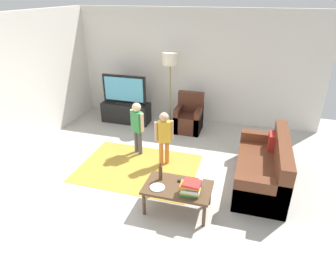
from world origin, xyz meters
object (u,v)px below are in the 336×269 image
at_px(plate, 157,187).
at_px(tv, 124,90).
at_px(couch, 266,169).
at_px(tv_stand, 126,113).
at_px(coffee_table, 178,189).
at_px(child_near_tv, 137,124).
at_px(tv_remote, 183,182).
at_px(child_center, 164,134).
at_px(book_stack, 191,188).
at_px(bottle, 160,173).
at_px(floor_lamp, 170,63).
at_px(soda_can, 200,183).
at_px(armchair, 189,118).

bearing_deg(plate, tv, 121.43).
bearing_deg(couch, plate, -142.71).
relative_size(tv_stand, coffee_table, 1.20).
height_order(tv, child_near_tv, tv).
bearing_deg(tv_remote, tv_stand, 132.22).
xyz_separation_m(child_center, plate, (0.30, -1.32, -0.21)).
xyz_separation_m(child_near_tv, book_stack, (1.43, -1.57, -0.14)).
xyz_separation_m(child_center, tv_remote, (0.63, -1.08, -0.21)).
distance_m(coffee_table, plate, 0.31).
relative_size(coffee_table, bottle, 3.36).
bearing_deg(floor_lamp, child_near_tv, -98.20).
xyz_separation_m(bottle, tv_remote, (0.35, 0.02, -0.11)).
xyz_separation_m(tv, coffee_table, (2.10, -2.86, -0.48)).
relative_size(floor_lamp, soda_can, 14.83).
bearing_deg(tv_stand, plate, -58.75).
bearing_deg(soda_can, coffee_table, -162.65).
xyz_separation_m(couch, floor_lamp, (-2.26, 1.97, 1.25)).
xyz_separation_m(tv, child_near_tv, (0.89, -1.41, -0.19)).
distance_m(bottle, plate, 0.25).
relative_size(armchair, child_near_tv, 0.82).
bearing_deg(bottle, coffee_table, -18.43).
distance_m(armchair, coffee_table, 2.88).
height_order(tv_stand, bottle, bottle).
xyz_separation_m(armchair, child_center, (-0.12, -1.64, 0.34)).
distance_m(tv_stand, armchair, 1.64).
xyz_separation_m(tv_stand, tv_remote, (2.15, -2.76, 0.19)).
relative_size(couch, soda_can, 15.00).
bearing_deg(child_center, tv_remote, -59.80).
bearing_deg(soda_can, tv_stand, 131.04).
height_order(armchair, coffee_table, armchair).
distance_m(tv_remote, soda_can, 0.28).
bearing_deg(soda_can, bottle, 180.00).
xyz_separation_m(couch, armchair, (-1.74, 1.78, 0.01)).
xyz_separation_m(tv_stand, bottle, (1.80, -2.78, 0.30)).
bearing_deg(couch, child_near_tv, 171.14).
distance_m(tv_stand, soda_can, 3.69).
height_order(book_stack, soda_can, book_stack).
relative_size(tv_stand, bottle, 4.03).
relative_size(tv, child_center, 1.03).
height_order(child_center, soda_can, child_center).
bearing_deg(armchair, soda_can, -74.12).
distance_m(tv, floor_lamp, 1.33).
bearing_deg(book_stack, bottle, 156.78).
bearing_deg(tv_remote, soda_can, 0.06).
xyz_separation_m(tv, bottle, (1.80, -2.76, -0.30)).
bearing_deg(tv_stand, coffee_table, -53.90).
bearing_deg(tv_stand, child_center, -47.84).
bearing_deg(tv_stand, bottle, -57.07).
xyz_separation_m(tv, soda_can, (2.42, -2.76, -0.37)).
height_order(tv_stand, plate, tv_stand).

